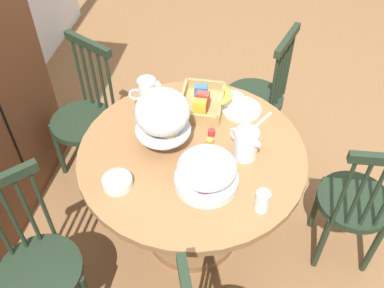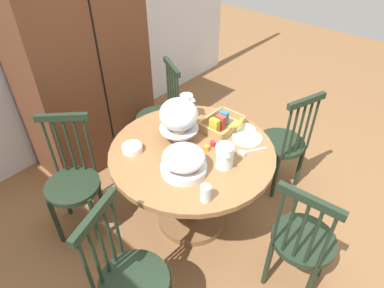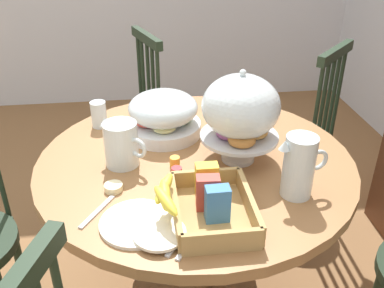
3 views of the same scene
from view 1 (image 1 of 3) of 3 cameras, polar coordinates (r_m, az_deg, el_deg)
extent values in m
plane|color=brown|center=(2.81, 3.74, -10.61)|extent=(10.00, 10.00, 0.00)
cylinder|color=olive|center=(2.21, 0.00, -1.27)|extent=(1.16, 1.16, 0.04)
cylinder|color=brown|center=(2.47, 0.00, -6.62)|extent=(0.14, 0.14, 0.63)
cylinder|color=brown|center=(2.75, 0.00, -11.17)|extent=(0.56, 0.56, 0.06)
cylinder|color=#1E2D1E|center=(2.25, -19.29, -15.60)|extent=(0.40, 0.40, 0.04)
cylinder|color=#1E2D1E|center=(2.52, -22.25, -17.09)|extent=(0.04, 0.04, 0.45)
cylinder|color=#1E2D1E|center=(2.52, -16.27, -14.34)|extent=(0.04, 0.04, 0.45)
cylinder|color=#1E2D1E|center=(2.15, -22.38, -9.18)|extent=(0.02, 0.02, 0.48)
cylinder|color=#1E2D1E|center=(2.15, -20.67, -8.39)|extent=(0.02, 0.02, 0.48)
cylinder|color=#1E2D1E|center=(2.16, -18.97, -7.60)|extent=(0.02, 0.02, 0.48)
cylinder|color=#1E2D1E|center=(2.51, 20.53, -7.02)|extent=(0.40, 0.40, 0.04)
cylinder|color=#1E2D1E|center=(2.81, 21.73, -7.72)|extent=(0.04, 0.04, 0.45)
cylinder|color=#1E2D1E|center=(2.73, 16.08, -7.47)|extent=(0.04, 0.04, 0.45)
cylinder|color=#1E2D1E|center=(2.65, 22.70, -12.53)|extent=(0.04, 0.04, 0.45)
cylinder|color=#1E2D1E|center=(2.57, 16.65, -12.41)|extent=(0.04, 0.04, 0.45)
cylinder|color=#1E2D1E|center=(2.24, 22.66, -6.46)|extent=(0.02, 0.02, 0.48)
cylinder|color=#1E2D1E|center=(2.22, 20.94, -6.38)|extent=(0.02, 0.02, 0.48)
cylinder|color=#1E2D1E|center=(2.20, 19.19, -6.29)|extent=(0.02, 0.02, 0.48)
cylinder|color=#1E2D1E|center=(2.99, 8.10, 5.99)|extent=(0.40, 0.40, 0.04)
cylinder|color=#1E2D1E|center=(3.27, 6.39, 5.07)|extent=(0.04, 0.04, 0.45)
cylinder|color=#1E2D1E|center=(3.08, 4.28, 2.12)|extent=(0.04, 0.04, 0.45)
cylinder|color=#1E2D1E|center=(3.21, 10.95, 3.47)|extent=(0.04, 0.04, 0.45)
cylinder|color=#1E2D1E|center=(3.01, 9.09, 0.36)|extent=(0.04, 0.04, 0.45)
cylinder|color=#1E2D1E|center=(2.92, 12.57, 10.13)|extent=(0.02, 0.02, 0.48)
cylinder|color=#1E2D1E|center=(2.87, 12.11, 9.44)|extent=(0.02, 0.02, 0.48)
cylinder|color=#1E2D1E|center=(2.81, 11.62, 8.72)|extent=(0.02, 0.02, 0.48)
cylinder|color=#1E2D1E|center=(2.76, 11.12, 7.98)|extent=(0.02, 0.02, 0.48)
cylinder|color=#1E2D1E|center=(2.70, 10.60, 7.20)|extent=(0.02, 0.02, 0.48)
cube|color=#1E2D1E|center=(2.67, 12.44, 13.19)|extent=(0.35, 0.15, 0.05)
cylinder|color=#1E2D1E|center=(2.87, -14.19, 2.78)|extent=(0.40, 0.40, 0.04)
cylinder|color=#1E2D1E|center=(3.05, -17.11, -0.72)|extent=(0.04, 0.04, 0.45)
cylinder|color=#1E2D1E|center=(2.88, -13.56, -3.15)|extent=(0.04, 0.04, 0.45)
cylinder|color=#1E2D1E|center=(3.16, -13.35, 2.19)|extent=(0.04, 0.04, 0.45)
cylinder|color=#1E2D1E|center=(3.00, -9.71, 0.01)|extent=(0.04, 0.04, 0.45)
cylinder|color=#1E2D1E|center=(2.88, -14.60, 9.15)|extent=(0.02, 0.02, 0.48)
cylinder|color=#1E2D1E|center=(2.84, -13.64, 8.69)|extent=(0.02, 0.02, 0.48)
cylinder|color=#1E2D1E|center=(2.79, -12.66, 8.21)|extent=(0.02, 0.02, 0.48)
cylinder|color=#1E2D1E|center=(2.75, -11.65, 7.71)|extent=(0.02, 0.02, 0.48)
cylinder|color=#1E2D1E|center=(2.70, -10.61, 7.19)|extent=(0.02, 0.02, 0.48)
cube|color=#1E2D1E|center=(2.65, -13.56, 12.68)|extent=(0.20, 0.34, 0.05)
cylinder|color=silver|center=(2.24, -3.70, 0.32)|extent=(0.12, 0.12, 0.02)
cylinder|color=silver|center=(2.21, -3.74, 1.00)|extent=(0.03, 0.03, 0.09)
cylinder|color=silver|center=(2.18, -3.80, 1.96)|extent=(0.28, 0.28, 0.01)
torus|color=#B27033|center=(2.21, -3.27, 3.60)|extent=(0.10, 0.10, 0.03)
torus|color=#D19347|center=(2.18, -5.07, 2.82)|extent=(0.10, 0.10, 0.03)
torus|color=#935628|center=(2.14, -4.34, 1.97)|extent=(0.10, 0.10, 0.03)
torus|color=tan|center=(2.13, -3.09, 1.71)|extent=(0.10, 0.10, 0.03)
torus|color=#994C84|center=(2.16, -2.78, 2.49)|extent=(0.10, 0.10, 0.03)
ellipsoid|color=silver|center=(2.10, -3.95, 4.26)|extent=(0.27, 0.27, 0.22)
sphere|color=silver|center=(2.02, -4.12, 6.82)|extent=(0.02, 0.02, 0.02)
cylinder|color=silver|center=(2.04, 1.90, -4.78)|extent=(0.30, 0.30, 0.05)
ellipsoid|color=beige|center=(2.05, 2.24, -2.70)|extent=(0.09, 0.09, 0.03)
ellipsoid|color=#8CBF59|center=(2.01, 0.01, -3.92)|extent=(0.09, 0.09, 0.03)
ellipsoid|color=#6B2D4C|center=(1.97, 1.54, -5.56)|extent=(0.09, 0.09, 0.03)
ellipsoid|color=#CC3D33|center=(2.01, 3.85, -4.17)|extent=(0.09, 0.09, 0.03)
ellipsoid|color=silver|center=(1.97, 1.96, -3.10)|extent=(0.28, 0.28, 0.13)
cylinder|color=silver|center=(2.13, 7.09, 0.00)|extent=(0.12, 0.12, 0.16)
cylinder|color=orange|center=(2.15, 7.04, -0.45)|extent=(0.11, 0.11, 0.11)
cone|color=silver|center=(2.05, 8.62, 0.27)|extent=(0.05, 0.05, 0.03)
torus|color=silver|center=(2.16, 5.71, 1.26)|extent=(0.06, 0.07, 0.07)
cylinder|color=silver|center=(2.37, -5.83, 6.32)|extent=(0.10, 0.10, 0.21)
cylinder|color=white|center=(2.39, -5.78, 5.74)|extent=(0.09, 0.09, 0.14)
cone|color=silver|center=(2.31, -4.51, 8.04)|extent=(0.04, 0.04, 0.03)
torus|color=silver|center=(2.37, -7.45, 6.46)|extent=(0.03, 0.08, 0.07)
cube|color=tan|center=(2.45, 1.26, 5.07)|extent=(0.30, 0.22, 0.01)
cube|color=tan|center=(2.42, 3.85, 5.30)|extent=(0.30, 0.02, 0.07)
cube|color=tan|center=(2.44, -1.30, 5.87)|extent=(0.30, 0.02, 0.07)
cube|color=tan|center=(2.32, 0.70, 3.25)|extent=(0.02, 0.22, 0.07)
cube|color=tan|center=(2.54, 1.79, 7.72)|extent=(0.02, 0.22, 0.07)
cube|color=gold|center=(2.33, 1.00, 4.66)|extent=(0.04, 0.07, 0.11)
cube|color=#B23D33|center=(2.38, 1.42, 5.68)|extent=(0.05, 0.07, 0.11)
cube|color=#336BAD|center=(2.43, 1.19, 6.58)|extent=(0.05, 0.07, 0.11)
ellipsoid|color=yellow|center=(2.36, 4.56, 5.87)|extent=(0.14, 0.08, 0.05)
ellipsoid|color=yellow|center=(2.38, 4.65, 6.32)|extent=(0.13, 0.03, 0.05)
ellipsoid|color=yellow|center=(2.40, 4.73, 6.76)|extent=(0.14, 0.08, 0.05)
cylinder|color=white|center=(2.44, 6.51, 4.58)|extent=(0.22, 0.22, 0.01)
cylinder|color=white|center=(2.48, 5.24, 5.92)|extent=(0.15, 0.15, 0.01)
cylinder|color=white|center=(2.06, -9.77, -4.97)|extent=(0.14, 0.14, 0.04)
cylinder|color=silver|center=(1.95, 9.21, -7.42)|extent=(0.06, 0.06, 0.11)
cylinder|color=beige|center=(2.30, 7.94, 1.51)|extent=(0.06, 0.06, 0.02)
cylinder|color=#B7282D|center=(2.26, 2.57, 1.50)|extent=(0.04, 0.04, 0.04)
cylinder|color=orange|center=(2.22, 2.32, 0.26)|extent=(0.04, 0.04, 0.04)
cube|color=silver|center=(2.50, 3.91, 5.92)|extent=(0.15, 0.10, 0.01)
cube|color=silver|center=(2.51, 3.37, 6.21)|extent=(0.15, 0.10, 0.01)
cube|color=silver|center=(2.39, 9.20, 3.06)|extent=(0.15, 0.10, 0.01)
camera|label=2|loc=(0.95, 87.04, -5.92)|focal=31.50mm
camera|label=3|loc=(2.95, 9.11, 29.70)|focal=40.15mm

